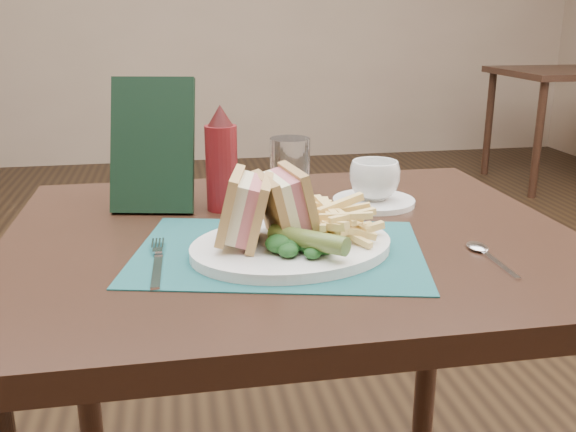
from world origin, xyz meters
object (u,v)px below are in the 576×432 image
object	(u,v)px
table_main	(290,431)
plate	(292,247)
saucer	(374,202)
drinking_glass	(290,175)
sandwich_half_a	(230,208)
sandwich_half_b	(273,205)
ketchup_bottle	(221,158)
coffee_cup	(374,180)
check_presenter	(153,145)
table_bg_right	(566,127)
placemat	(279,252)

from	to	relation	value
table_main	plate	size ratio (longest dim) A/B	3.00
saucer	drinking_glass	size ratio (longest dim) A/B	1.15
sandwich_half_a	saucer	size ratio (longest dim) A/B	0.70
sandwich_half_b	ketchup_bottle	distance (m)	0.23
sandwich_half_a	coffee_cup	xyz separation A→B (m)	(0.28, 0.21, -0.02)
table_main	check_presenter	xyz separation A→B (m)	(-0.21, 0.17, 0.49)
sandwich_half_a	drinking_glass	xyz separation A→B (m)	(0.12, 0.20, -0.01)
table_main	sandwich_half_b	distance (m)	0.45
table_main	coffee_cup	bearing A→B (deg)	35.13
sandwich_half_a	sandwich_half_b	xyz separation A→B (m)	(0.06, 0.01, -0.00)
drinking_glass	sandwich_half_a	bearing A→B (deg)	-121.60
plate	table_bg_right	bearing A→B (deg)	37.09
plate	ketchup_bottle	distance (m)	0.27
sandwich_half_b	check_presenter	bearing A→B (deg)	116.32
saucer	check_presenter	distance (m)	0.41
placemat	table_main	bearing A→B (deg)	69.21
sandwich_half_a	coffee_cup	distance (m)	0.35
plate	table_main	bearing A→B (deg)	66.47
drinking_glass	check_presenter	size ratio (longest dim) A/B	0.55
saucer	table_bg_right	bearing A→B (deg)	51.05
sandwich_half_b	table_main	bearing A→B (deg)	53.52
saucer	coffee_cup	bearing A→B (deg)	0.00
table_main	sandwich_half_a	bearing A→B (deg)	-139.77
table_bg_right	drinking_glass	xyz separation A→B (m)	(-2.37, -2.75, 0.44)
table_bg_right	check_presenter	size ratio (longest dim) A/B	3.80
table_bg_right	coffee_cup	xyz separation A→B (m)	(-2.21, -2.73, 0.42)
drinking_glass	coffee_cup	bearing A→B (deg)	4.74
table_bg_right	drinking_glass	distance (m)	3.65
ketchup_bottle	check_presenter	world-z (taller)	check_presenter
table_main	placemat	world-z (taller)	placemat
coffee_cup	table_main	bearing A→B (deg)	-144.87
plate	saucer	size ratio (longest dim) A/B	2.00
plate	drinking_glass	distance (m)	0.22
saucer	coffee_cup	xyz separation A→B (m)	(0.00, 0.00, 0.04)
table_main	ketchup_bottle	bearing A→B (deg)	124.00
coffee_cup	ketchup_bottle	xyz separation A→B (m)	(-0.27, 0.02, 0.05)
coffee_cup	check_presenter	bearing A→B (deg)	173.59
coffee_cup	ketchup_bottle	bearing A→B (deg)	176.25
table_main	drinking_glass	distance (m)	0.45
sandwich_half_b	drinking_glass	distance (m)	0.20
sandwich_half_b	plate	bearing A→B (deg)	-43.03
sandwich_half_b	drinking_glass	bearing A→B (deg)	63.77
saucer	coffee_cup	distance (m)	0.04
drinking_glass	placemat	bearing A→B (deg)	-104.82
sandwich_half_a	saucer	world-z (taller)	sandwich_half_a
sandwich_half_a	drinking_glass	world-z (taller)	drinking_glass
plate	drinking_glass	size ratio (longest dim) A/B	2.31
sandwich_half_a	saucer	distance (m)	0.36
drinking_glass	table_bg_right	bearing A→B (deg)	49.23
sandwich_half_a	coffee_cup	world-z (taller)	sandwich_half_a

